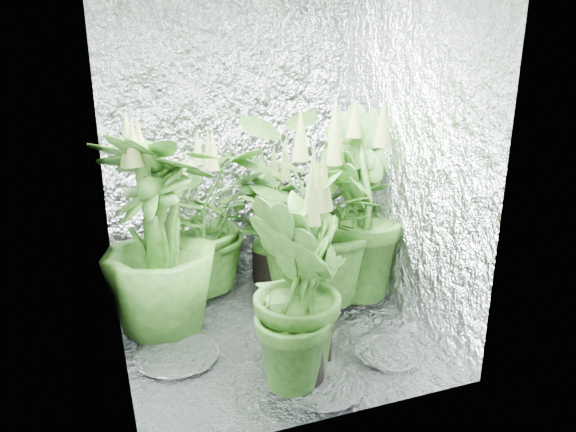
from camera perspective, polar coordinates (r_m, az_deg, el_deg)
The scene contains 11 objects.
ground at distance 3.24m, azimuth -1.69°, elevation -11.53°, with size 1.60×1.60×0.00m, color silver.
walls at distance 2.87m, azimuth -1.88°, elevation 5.99°, with size 1.62×1.62×2.00m.
plant_a at distance 3.54m, azimuth -9.12°, elevation -0.13°, with size 0.93×0.93×1.06m.
plant_b at distance 3.68m, azimuth -1.76°, elevation -0.49°, with size 0.62×0.62×0.93m.
plant_c at distance 3.44m, azimuth 6.94°, elevation 0.86°, with size 0.73×0.73×1.26m.
plant_d at distance 3.07m, azimuth -13.03°, elevation -2.04°, with size 0.87×0.87×1.22m.
plant_e at distance 3.31m, azimuth 2.75°, elevation 0.00°, with size 1.14×1.14×1.21m.
plant_f at distance 2.78m, azimuth 1.71°, elevation -5.48°, with size 0.72×0.72×1.08m.
plant_g at distance 2.57m, azimuth 1.09°, elevation -7.90°, with size 0.61×0.61×1.03m.
circulation_fan at distance 3.82m, azimuth 4.66°, elevation -4.42°, with size 0.13×0.28×0.32m.
plant_label at distance 2.65m, azimuth 2.37°, elevation -11.48°, with size 0.05×0.01×0.08m, color white.
Camera 1 is at (-0.87, -2.66, 1.63)m, focal length 35.00 mm.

